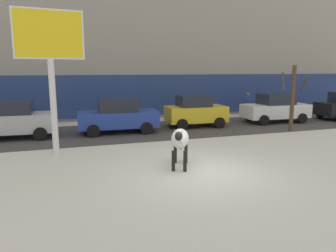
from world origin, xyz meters
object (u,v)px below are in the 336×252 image
object	(u,v)px
car_yellow_hatchback	(195,111)
bare_tree_left_lot	(293,96)
car_white_sedan	(275,108)
pedestrian_near_billboard	(248,105)
billboard	(49,44)
car_silver_hatchback	(16,120)
cow_holstein	(180,139)
car_blue_sedan	(118,116)

from	to	relation	value
car_yellow_hatchback	bare_tree_left_lot	world-z (taller)	bare_tree_left_lot
car_white_sedan	pedestrian_near_billboard	size ratio (longest dim) A/B	2.47
billboard	car_silver_hatchback	size ratio (longest dim) A/B	1.56
bare_tree_left_lot	car_silver_hatchback	bearing A→B (deg)	169.45
cow_holstein	bare_tree_left_lot	bearing A→B (deg)	27.93
car_silver_hatchback	car_white_sedan	distance (m)	15.16
car_silver_hatchback	car_blue_sedan	distance (m)	5.01
car_silver_hatchback	car_white_sedan	bearing A→B (deg)	0.63
billboard	cow_holstein	bearing A→B (deg)	-36.10
pedestrian_near_billboard	car_yellow_hatchback	bearing A→B (deg)	-153.80
cow_holstein	car_silver_hatchback	size ratio (longest dim) A/B	0.53
cow_holstein	car_white_sedan	xyz separation A→B (m)	(9.14, 7.10, -0.09)
car_blue_sedan	bare_tree_left_lot	bearing A→B (deg)	-15.43
car_white_sedan	car_silver_hatchback	bearing A→B (deg)	-179.37
cow_holstein	pedestrian_near_billboard	distance (m)	13.06
car_blue_sedan	pedestrian_near_billboard	distance (m)	10.16
billboard	pedestrian_near_billboard	size ratio (longest dim) A/B	3.21
cow_holstein	billboard	world-z (taller)	billboard
car_silver_hatchback	car_white_sedan	world-z (taller)	car_silver_hatchback
car_blue_sedan	bare_tree_left_lot	xyz separation A→B (m)	(9.12, -2.52, 1.01)
cow_holstein	billboard	distance (m)	6.07
billboard	car_white_sedan	size ratio (longest dim) A/B	1.30
car_blue_sedan	car_white_sedan	size ratio (longest dim) A/B	1.00
car_silver_hatchback	bare_tree_left_lot	world-z (taller)	bare_tree_left_lot
billboard	car_white_sedan	bearing A→B (deg)	17.21
billboard	car_yellow_hatchback	size ratio (longest dim) A/B	1.56
cow_holstein	car_silver_hatchback	bearing A→B (deg)	130.95
billboard	car_white_sedan	xyz separation A→B (m)	(13.25, 4.10, -3.41)
car_silver_hatchback	bare_tree_left_lot	distance (m)	14.40
car_silver_hatchback	car_white_sedan	size ratio (longest dim) A/B	0.84
car_white_sedan	car_yellow_hatchback	bearing A→B (deg)	178.96
cow_holstein	car_silver_hatchback	xyz separation A→B (m)	(-6.02, 6.93, -0.07)
car_yellow_hatchback	car_white_sedan	size ratio (longest dim) A/B	0.84
car_blue_sedan	pedestrian_near_billboard	world-z (taller)	car_blue_sedan
car_silver_hatchback	car_yellow_hatchback	world-z (taller)	same
car_blue_sedan	car_white_sedan	xyz separation A→B (m)	(10.15, 0.28, 0.00)
car_silver_hatchback	car_yellow_hatchback	xyz separation A→B (m)	(9.65, 0.27, 0.00)
car_yellow_hatchback	pedestrian_near_billboard	world-z (taller)	car_yellow_hatchback
pedestrian_near_billboard	bare_tree_left_lot	world-z (taller)	bare_tree_left_lot
billboard	car_white_sedan	world-z (taller)	billboard
cow_holstein	pedestrian_near_billboard	world-z (taller)	pedestrian_near_billboard
car_silver_hatchback	pedestrian_near_billboard	world-z (taller)	car_silver_hatchback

